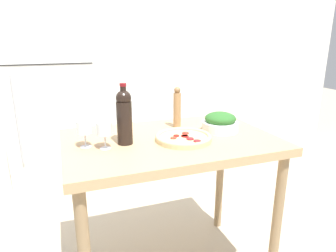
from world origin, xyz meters
TOP-DOWN VIEW (x-y plane):
  - wall_back at (0.00, 1.96)m, footprint 6.40×0.08m
  - refrigerator at (-0.66, 1.59)m, footprint 0.79×0.67m
  - prep_counter at (0.00, 0.00)m, footprint 1.18×0.77m
  - wine_bottle at (-0.26, -0.01)m, footprint 0.08×0.08m
  - wine_glass_near at (-0.37, -0.05)m, footprint 0.08×0.08m
  - wine_glass_far at (-0.47, 0.01)m, footprint 0.08×0.08m
  - pepper_mill at (0.11, 0.18)m, footprint 0.05×0.05m
  - salad_bowl at (0.33, 0.02)m, footprint 0.22×0.22m
  - homemade_pizza at (0.05, -0.07)m, footprint 0.31×0.31m

SIDE VIEW (x-z plane):
  - prep_counter at x=0.00m, z-range 0.34..1.25m
  - refrigerator at x=-0.66m, z-range 0.00..1.73m
  - homemade_pizza at x=0.05m, z-range 0.91..0.94m
  - salad_bowl at x=0.33m, z-range 0.91..1.02m
  - wine_glass_near at x=-0.37m, z-range 0.94..1.08m
  - wine_glass_far at x=-0.47m, z-range 0.94..1.08m
  - pepper_mill at x=0.11m, z-range 0.91..1.17m
  - wine_bottle at x=-0.26m, z-range 0.90..1.23m
  - wall_back at x=0.00m, z-range 0.00..2.60m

